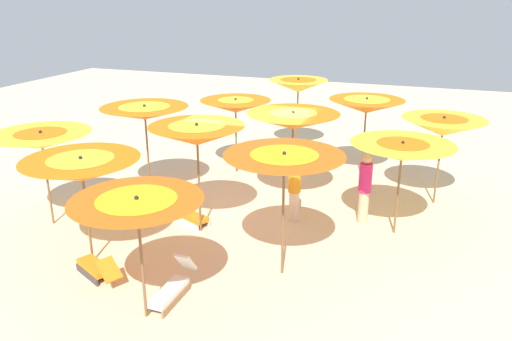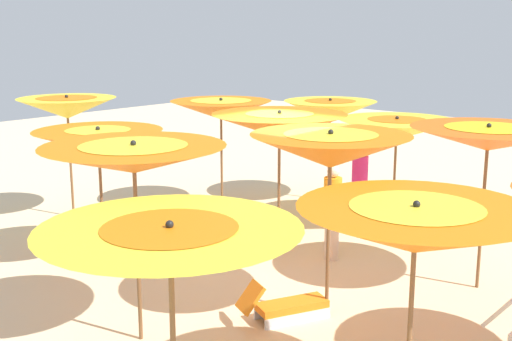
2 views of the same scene
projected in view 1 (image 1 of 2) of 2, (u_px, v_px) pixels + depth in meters
The scene contains 19 objects.
ground at pixel (254, 210), 12.72m from camera, with size 38.73×38.73×0.04m, color beige.
beach_umbrella_0 at pixel (298, 86), 16.58m from camera, with size 1.94×1.94×2.51m.
beach_umbrella_1 at pixel (236, 106), 14.67m from camera, with size 2.07×2.07×2.27m.
beach_umbrella_2 at pixel (145, 113), 12.64m from camera, with size 2.20×2.20×2.52m.
beach_umbrella_3 at pixel (41, 140), 11.24m from camera, with size 2.21×2.21×2.28m.
beach_umbrella_4 at pixel (366, 106), 14.19m from camera, with size 2.12×2.12×2.39m.
beach_umbrella_5 at pixel (293, 121), 12.20m from camera, with size 2.27×2.27×2.48m.
beach_umbrella_6 at pixel (197, 135), 10.80m from camera, with size 2.08×2.08×2.55m.
beach_umbrella_7 at pixel (82, 169), 9.59m from camera, with size 2.24×2.24×2.25m.
beach_umbrella_8 at pixel (443, 127), 12.40m from camera, with size 2.03×2.03×2.31m.
beach_umbrella_9 at pixel (402, 152), 10.82m from camera, with size 2.23×2.23×2.18m.
beach_umbrella_10 at pixel (284, 163), 9.07m from camera, with size 2.21×2.21×2.49m.
beach_umbrella_11 at pixel (137, 209), 7.85m from camera, with size 2.11×2.11×2.20m.
lounger_0 at pixel (188, 214), 11.93m from camera, with size 0.85×1.28×0.59m.
lounger_1 at pixel (172, 288), 8.94m from camera, with size 1.33×0.34×0.67m.
lounger_2 at pixel (97, 268), 9.61m from camera, with size 0.86×1.27×0.54m.
beachgoer_0 at pixel (294, 188), 11.77m from camera, with size 0.30×0.30×1.61m.
beachgoer_1 at pixel (365, 188), 11.68m from camera, with size 0.30×0.30×1.69m.
beach_ball at pixel (121, 151), 16.79m from camera, with size 0.33×0.33×0.33m, color red.
Camera 1 is at (10.95, 3.98, 5.18)m, focal length 35.33 mm.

